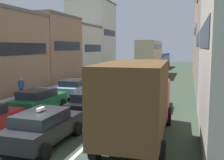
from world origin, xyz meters
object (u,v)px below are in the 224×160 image
Objects in this scene: sedan_centre_lane_second at (90,102)px; sedan_left_lane_fourth at (97,80)px; taxi_centre_lane_front at (43,127)px; wagon_left_lane_second at (39,100)px; sedan_left_lane_fifth at (110,75)px; bus_far_queue_secondary at (160,59)px; removalist_box_truck at (138,98)px; sedan_left_lane_third at (74,88)px; coupe_centre_lane_fourth at (130,81)px; bus_mid_queue_primary at (150,56)px; pedestrian_near_kerb at (21,87)px; sedan_right_lane_behind_truck at (151,96)px; sedan_centre_lane_fifth at (138,75)px; hatchback_centre_lane_third at (113,89)px.

sedan_centre_lane_second is 1.01× the size of sedan_left_lane_fourth.
taxi_centre_lane_front reaches higher than wagon_left_lane_second.
sedan_left_lane_fifth is at bearing 9.20° from sedan_centre_lane_second.
taxi_centre_lane_front is at bearing 175.35° from sedan_centre_lane_second.
wagon_left_lane_second is 0.41× the size of bus_far_queue_secondary.
sedan_left_lane_third is at bearing 36.60° from removalist_box_truck.
bus_mid_queue_primary reaches higher than coupe_centre_lane_fourth.
taxi_centre_lane_front is at bearing 31.33° from pedestrian_near_kerb.
sedan_centre_lane_second is 1.02× the size of sedan_right_lane_behind_truck.
wagon_left_lane_second is at bearing 176.25° from sedan_left_lane_fifth.
sedan_centre_lane_fifth is 14.50m from pedestrian_near_kerb.
removalist_box_truck is 16.16m from sedan_left_lane_fourth.
bus_far_queue_secondary is at bearing -3.41° from sedan_centre_lane_second.
hatchback_centre_lane_third and coupe_centre_lane_fourth have the same top height.
coupe_centre_lane_fourth is at bearing -15.97° from wagon_left_lane_second.
wagon_left_lane_second is 2.61× the size of pedestrian_near_kerb.
bus_far_queue_secondary is (0.08, 38.69, 0.96)m from sedan_centre_lane_second.
removalist_box_truck is at bearing -142.92° from sedan_left_lane_third.
sedan_centre_lane_second is 24.26m from bus_mid_queue_primary.
bus_far_queue_secondary reaches higher than sedan_left_lane_third.
bus_far_queue_secondary is (3.52, 23.16, 0.96)m from sedan_left_lane_fifth.
wagon_left_lane_second is at bearing 37.95° from pedestrian_near_kerb.
wagon_left_lane_second is at bearing 171.61° from sedan_centre_lane_fifth.
sedan_centre_lane_second is at bearing -148.06° from sedan_left_lane_third.
removalist_box_truck is 1.79× the size of sedan_right_lane_behind_truck.
bus_far_queue_secondary is (3.51, 33.45, 0.96)m from sedan_left_lane_third.
sedan_left_lane_fifth is (-3.32, 20.77, -0.00)m from taxi_centre_lane_front.
removalist_box_truck is 20.22m from sedan_centre_lane_fifth.
removalist_box_truck reaches higher than sedan_centre_lane_fifth.
removalist_box_truck is 13.39m from pedestrian_near_kerb.
coupe_centre_lane_fourth is 3.44m from sedan_left_lane_fourth.
wagon_left_lane_second and sedan_right_lane_behind_truck have the same top height.
sedan_right_lane_behind_truck is at bearing -171.37° from bus_mid_queue_primary.
pedestrian_near_kerb reaches higher than sedan_centre_lane_fifth.
sedan_centre_lane_second is 1.00× the size of sedan_centre_lane_fifth.
sedan_right_lane_behind_truck is (3.39, -2.19, 0.00)m from hatchback_centre_lane_third.
removalist_box_truck is 11.53m from sedan_left_lane_third.
pedestrian_near_kerb is (-7.55, -20.56, -1.88)m from bus_mid_queue_primary.
bus_mid_queue_primary is at bearing 0.30° from taxi_centre_lane_front.
coupe_centre_lane_fourth is 0.41× the size of bus_mid_queue_primary.
bus_mid_queue_primary reaches higher than wagon_left_lane_second.
bus_mid_queue_primary is (3.49, 13.45, 2.03)m from sedan_left_lane_fourth.
sedan_centre_lane_second and sedan_right_lane_behind_truck have the same top height.
sedan_left_lane_fifth is 23.44m from bus_far_queue_secondary.
wagon_left_lane_second and coupe_centre_lane_fourth have the same top height.
sedan_centre_lane_second is 6.26m from sedan_left_lane_third.
sedan_centre_lane_fifth is (-3.71, 19.84, -1.18)m from removalist_box_truck.
sedan_centre_lane_fifth is at bearing -3.25° from sedan_centre_lane_second.
bus_mid_queue_primary reaches higher than pedestrian_near_kerb.
sedan_centre_lane_second is 11.25m from sedan_left_lane_fourth.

